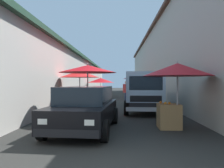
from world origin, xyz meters
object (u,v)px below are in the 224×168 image
hatchback_car (85,108)px  fruit_stall_near_left (135,80)px  fruit_stall_far_left (87,77)px  fruit_stall_near_right (79,79)px  vendor_by_crates (126,91)px  delivery_truck (144,93)px  fruit_stall_far_right (176,78)px  fruit_stall_mid_lane (101,82)px  parked_scooter (149,95)px

hatchback_car → fruit_stall_near_left: bearing=-10.1°
fruit_stall_far_left → fruit_stall_near_right: fruit_stall_far_left is taller
fruit_stall_far_left → vendor_by_crates: fruit_stall_far_left is taller
fruit_stall_far_left → fruit_stall_near_left: bearing=-12.8°
delivery_truck → fruit_stall_near_right: bearing=67.9°
delivery_truck → fruit_stall_far_right: bearing=-169.9°
fruit_stall_far_right → fruit_stall_far_left: fruit_stall_far_left is taller
fruit_stall_far_left → fruit_stall_mid_lane: bearing=2.4°
fruit_stall_far_right → fruit_stall_near_left: 15.15m
fruit_stall_near_right → delivery_truck: fruit_stall_near_right is taller
fruit_stall_near_right → delivery_truck: 3.92m
fruit_stall_near_left → fruit_stall_near_right: 10.74m
delivery_truck → parked_scooter: size_ratio=2.96×
fruit_stall_far_left → hatchback_car: size_ratio=0.62×
fruit_stall_near_left → parked_scooter: bearing=-164.3°
parked_scooter → delivery_truck: bearing=170.6°
fruit_stall_near_left → vendor_by_crates: size_ratio=1.47×
delivery_truck → fruit_stall_far_left: bearing=123.4°
fruit_stall_near_left → delivery_truck: (-11.45, 0.36, -0.77)m
fruit_stall_near_left → delivery_truck: size_ratio=0.50×
fruit_stall_far_left → delivery_truck: 3.26m
fruit_stall_mid_lane → hatchback_car: fruit_stall_mid_lane is taller
fruit_stall_mid_lane → delivery_truck: bearing=-164.8°
fruit_stall_mid_lane → delivery_truck: (-11.79, -3.20, -0.59)m
fruit_stall_far_right → hatchback_car: bearing=94.0°
fruit_stall_far_right → delivery_truck: (3.70, 0.66, -0.71)m
fruit_stall_near_left → fruit_stall_near_right: fruit_stall_near_left is taller
fruit_stall_far_left → fruit_stall_near_left: size_ratio=1.00×
fruit_stall_near_right → vendor_by_crates: bearing=-41.2°
fruit_stall_far_left → fruit_stall_near_right: (3.19, 0.92, -0.03)m
fruit_stall_far_right → vendor_by_crates: size_ratio=1.37×
fruit_stall_far_left → parked_scooter: size_ratio=1.48×
fruit_stall_far_left → hatchback_car: 2.44m
fruit_stall_near_left → vendor_by_crates: fruit_stall_near_left is taller
fruit_stall_far_left → fruit_stall_near_right: bearing=16.0°
fruit_stall_far_left → parked_scooter: (9.76, -3.97, -1.38)m
fruit_stall_mid_lane → fruit_stall_near_left: size_ratio=1.13×
fruit_stall_mid_lane → fruit_stall_near_right: (-10.34, 0.36, 0.17)m
fruit_stall_near_left → hatchback_car: fruit_stall_near_left is taller
fruit_stall_near_right → parked_scooter: (6.57, -4.88, -1.36)m
fruit_stall_mid_lane → fruit_stall_far_left: (-13.53, -0.56, 0.20)m
fruit_stall_mid_lane → delivery_truck: 12.23m
parked_scooter → fruit_stall_near_right: bearing=143.4°
hatchback_car → parked_scooter: (11.93, -3.71, -0.29)m
fruit_stall_near_left → vendor_by_crates: (-6.78, 1.09, -0.83)m
fruit_stall_mid_lane → fruit_stall_near_left: (-0.34, -3.56, 0.18)m
fruit_stall_mid_lane → fruit_stall_near_right: fruit_stall_near_right is taller
fruit_stall_near_right → vendor_by_crates: fruit_stall_near_right is taller
fruit_stall_far_left → fruit_stall_near_left: fruit_stall_far_left is taller
fruit_stall_near_left → parked_scooter: 3.82m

